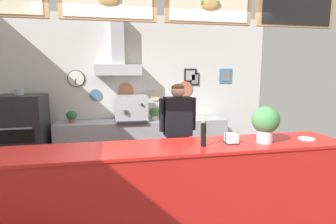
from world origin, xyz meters
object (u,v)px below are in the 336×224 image
at_px(basil_vase, 265,123).
at_px(napkin_holder, 231,139).
at_px(pizza_oven, 23,138).
at_px(condiment_plate, 307,139).
at_px(pepper_grinder, 203,133).
at_px(potted_rosemary, 72,116).
at_px(espresso_machine, 131,109).
at_px(shop_worker, 178,135).
at_px(potted_thyme, 154,113).

bearing_deg(basil_vase, napkin_holder, 172.16).
height_order(pizza_oven, condiment_plate, pizza_oven).
distance_m(pizza_oven, napkin_holder, 3.50).
distance_m(napkin_holder, condiment_plate, 0.90).
bearing_deg(condiment_plate, pepper_grinder, -177.98).
distance_m(potted_rosemary, pepper_grinder, 2.96).
distance_m(espresso_machine, napkin_holder, 2.55).
relative_size(shop_worker, pepper_grinder, 5.90).
height_order(potted_rosemary, napkin_holder, napkin_holder).
xyz_separation_m(potted_rosemary, condiment_plate, (2.89, -2.41, 0.04)).
distance_m(espresso_machine, potted_rosemary, 1.07).
bearing_deg(potted_rosemary, espresso_machine, -1.31).
relative_size(shop_worker, napkin_holder, 11.42).
bearing_deg(pizza_oven, espresso_machine, 7.47).
xyz_separation_m(espresso_machine, potted_thyme, (0.44, 0.00, -0.10)).
bearing_deg(basil_vase, potted_thyme, 109.13).
height_order(pizza_oven, potted_rosemary, pizza_oven).
bearing_deg(potted_thyme, basil_vase, -70.87).
bearing_deg(condiment_plate, pizza_oven, 149.52).
height_order(shop_worker, potted_rosemary, shop_worker).
distance_m(shop_worker, potted_rosemary, 2.08).
height_order(espresso_machine, condiment_plate, espresso_machine).
relative_size(espresso_machine, potted_rosemary, 2.68).
xyz_separation_m(potted_thyme, potted_rosemary, (-1.50, 0.02, -0.01)).
height_order(potted_rosemary, pepper_grinder, pepper_grinder).
distance_m(condiment_plate, pepper_grinder, 1.24).
relative_size(shop_worker, espresso_machine, 2.80).
xyz_separation_m(potted_rosemary, napkin_holder, (1.99, -2.40, 0.08)).
height_order(shop_worker, condiment_plate, shop_worker).
relative_size(potted_rosemary, pepper_grinder, 0.79).
xyz_separation_m(napkin_holder, pepper_grinder, (-0.33, -0.05, 0.09)).
bearing_deg(condiment_plate, shop_worker, 135.94).
height_order(potted_thyme, napkin_holder, napkin_holder).
bearing_deg(shop_worker, potted_rosemary, -39.03).
distance_m(shop_worker, potted_thyme, 1.23).
relative_size(potted_thyme, potted_rosemary, 1.08).
xyz_separation_m(potted_rosemary, pepper_grinder, (1.66, -2.45, 0.18)).
height_order(pizza_oven, espresso_machine, pizza_oven).
xyz_separation_m(pizza_oven, potted_rosemary, (0.75, 0.26, 0.32)).
distance_m(espresso_machine, basil_vase, 2.74).
height_order(pizza_oven, shop_worker, shop_worker).
bearing_deg(napkin_holder, potted_thyme, 101.53).
bearing_deg(potted_thyme, pizza_oven, -173.85).
relative_size(potted_rosemary, basil_vase, 0.57).
bearing_deg(napkin_holder, potted_rosemary, 129.70).
bearing_deg(espresso_machine, condiment_plate, -52.51).
distance_m(condiment_plate, basil_vase, 0.59).
xyz_separation_m(condiment_plate, basil_vase, (-0.55, -0.04, 0.21)).
height_order(napkin_holder, condiment_plate, napkin_holder).
bearing_deg(shop_worker, pepper_grinder, 86.33).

